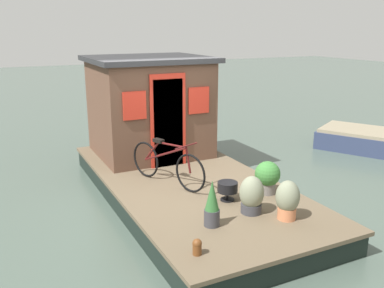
{
  "coord_description": "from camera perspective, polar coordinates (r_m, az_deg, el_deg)",
  "views": [
    {
      "loc": [
        -6.41,
        3.06,
        3.01
      ],
      "look_at": [
        -0.2,
        0.0,
        1.09
      ],
      "focal_mm": 39.33,
      "sensor_mm": 36.0,
      "label": 1
    }
  ],
  "objects": [
    {
      "name": "ground_plane",
      "position": [
        7.71,
        -0.66,
        -7.47
      ],
      "size": [
        60.0,
        60.0,
        0.0
      ],
      "primitive_type": "plane",
      "color": "#47564C"
    },
    {
      "name": "dinghy_boat",
      "position": [
        11.52,
        23.68,
        0.34
      ],
      "size": [
        3.04,
        2.51,
        0.52
      ],
      "color": "#2D3856",
      "rests_on": "ground_plane"
    },
    {
      "name": "bicycle",
      "position": [
        7.23,
        -3.44,
        -2.68
      ],
      "size": [
        1.65,
        0.74,
        0.78
      ],
      "color": "black",
      "rests_on": "houseboat_deck"
    },
    {
      "name": "houseboat_cabin",
      "position": [
        8.93,
        -5.78,
        5.19
      ],
      "size": [
        2.17,
        2.39,
        2.05
      ],
      "color": "brown",
      "rests_on": "houseboat_deck"
    },
    {
      "name": "houseboat_deck",
      "position": [
        7.64,
        -0.67,
        -6.11
      ],
      "size": [
        5.87,
        2.74,
        0.39
      ],
      "color": "brown",
      "rests_on": "ground_plane"
    },
    {
      "name": "potted_plant_basil",
      "position": [
        6.2,
        8.09,
        -6.9
      ],
      "size": [
        0.36,
        0.36,
        0.56
      ],
      "color": "#38383D",
      "rests_on": "houseboat_deck"
    },
    {
      "name": "potted_plant_rosemary",
      "position": [
        6.1,
        12.83,
        -7.36
      ],
      "size": [
        0.34,
        0.34,
        0.57
      ],
      "color": "#C6754C",
      "rests_on": "houseboat_deck"
    },
    {
      "name": "potted_plant_mint",
      "position": [
        6.95,
        10.19,
        -4.32
      ],
      "size": [
        0.42,
        0.42,
        0.54
      ],
      "color": "slate",
      "rests_on": "houseboat_deck"
    },
    {
      "name": "mooring_bollard",
      "position": [
        5.15,
        0.7,
        -13.71
      ],
      "size": [
        0.12,
        0.12,
        0.2
      ],
      "color": "brown",
      "rests_on": "houseboat_deck"
    },
    {
      "name": "potted_plant_ivy",
      "position": [
        5.75,
        2.73,
        -8.19
      ],
      "size": [
        0.22,
        0.22,
        0.66
      ],
      "color": "#38383D",
      "rests_on": "houseboat_deck"
    },
    {
      "name": "charcoal_grill",
      "position": [
        6.62,
        4.85,
        -5.94
      ],
      "size": [
        0.32,
        0.32,
        0.3
      ],
      "color": "black",
      "rests_on": "houseboat_deck"
    }
  ]
}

